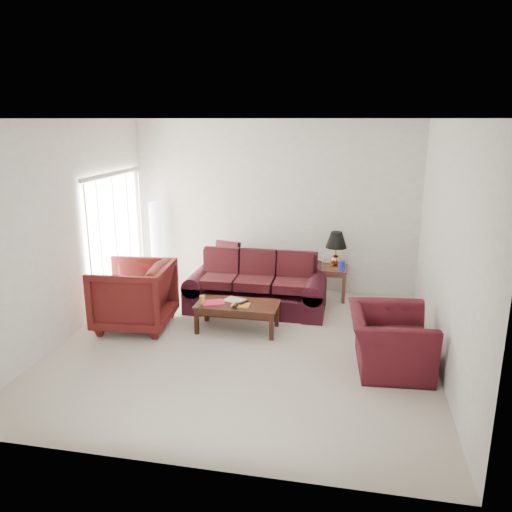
{
  "coord_description": "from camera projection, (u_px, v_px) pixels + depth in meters",
  "views": [
    {
      "loc": [
        1.37,
        -6.1,
        2.99
      ],
      "look_at": [
        0.0,
        0.85,
        1.05
      ],
      "focal_mm": 35.0,
      "sensor_mm": 36.0,
      "label": 1
    }
  ],
  "objects": [
    {
      "name": "picture_frame",
      "position": [
        327.0,
        259.0,
        8.73
      ],
      "size": [
        0.15,
        0.17,
        0.05
      ],
      "primitive_type": "cube",
      "rotation": [
        1.36,
        0.0,
        0.17
      ],
      "color": "#B8B8BD",
      "rests_on": "end_table"
    },
    {
      "name": "clock",
      "position": [
        318.0,
        264.0,
        8.42
      ],
      "size": [
        0.16,
        0.09,
        0.15
      ],
      "primitive_type": "cube",
      "rotation": [
        0.0,
        0.0,
        -0.22
      ],
      "color": "silver",
      "rests_on": "end_table"
    },
    {
      "name": "end_table",
      "position": [
        332.0,
        283.0,
        8.58
      ],
      "size": [
        0.54,
        0.54,
        0.56
      ],
      "primitive_type": null,
      "rotation": [
        0.0,
        0.0,
        -0.05
      ],
      "color": "#492F19",
      "rests_on": "ground"
    },
    {
      "name": "armchair_left",
      "position": [
        134.0,
        295.0,
        7.35
      ],
      "size": [
        1.15,
        1.13,
        0.98
      ],
      "primitive_type": "imported",
      "rotation": [
        0.0,
        0.0,
        -1.49
      ],
      "color": "#471110",
      "rests_on": "ground"
    },
    {
      "name": "remote_a",
      "position": [
        236.0,
        305.0,
        7.09
      ],
      "size": [
        0.06,
        0.18,
        0.02
      ],
      "primitive_type": "cube",
      "rotation": [
        0.0,
        0.0,
        -0.07
      ],
      "color": "black",
      "rests_on": "coffee_table"
    },
    {
      "name": "table_lamp",
      "position": [
        336.0,
        249.0,
        8.47
      ],
      "size": [
        0.39,
        0.39,
        0.61
      ],
      "primitive_type": null,
      "rotation": [
        0.0,
        0.0,
        0.09
      ],
      "color": "#B9743A",
      "rests_on": "end_table"
    },
    {
      "name": "floor_lamp",
      "position": [
        157.0,
        244.0,
        9.08
      ],
      "size": [
        0.27,
        0.27,
        1.59
      ],
      "primitive_type": null,
      "rotation": [
        0.0,
        0.0,
        0.03
      ],
      "color": "silver",
      "rests_on": "ground"
    },
    {
      "name": "magazine_white",
      "position": [
        235.0,
        300.0,
        7.34
      ],
      "size": [
        0.33,
        0.29,
        0.02
      ],
      "primitive_type": "cube",
      "rotation": [
        0.0,
        0.0,
        -0.34
      ],
      "color": "silver",
      "rests_on": "coffee_table"
    },
    {
      "name": "yellow_glass",
      "position": [
        202.0,
        300.0,
        7.21
      ],
      "size": [
        0.09,
        0.09,
        0.12
      ],
      "primitive_type": "cylinder",
      "rotation": [
        0.0,
        0.0,
        0.24
      ],
      "color": "gold",
      "rests_on": "coffee_table"
    },
    {
      "name": "coffee_table",
      "position": [
        237.0,
        317.0,
        7.29
      ],
      "size": [
        1.25,
        0.73,
        0.42
      ],
      "primitive_type": null,
      "rotation": [
        0.0,
        0.0,
        -0.12
      ],
      "color": "black",
      "rests_on": "ground"
    },
    {
      "name": "throw_pillow",
      "position": [
        227.0,
        254.0,
        8.74
      ],
      "size": [
        0.48,
        0.33,
        0.45
      ],
      "primitive_type": "cube",
      "rotation": [
        -0.21,
        0.0,
        -0.29
      ],
      "color": "black",
      "rests_on": "sofa"
    },
    {
      "name": "magazine_orange",
      "position": [
        241.0,
        305.0,
        7.15
      ],
      "size": [
        0.26,
        0.2,
        0.01
      ],
      "primitive_type": "cube",
      "rotation": [
        0.0,
        0.0,
        -0.03
      ],
      "color": "orange",
      "rests_on": "coffee_table"
    },
    {
      "name": "sofa",
      "position": [
        256.0,
        284.0,
        7.99
      ],
      "size": [
        2.25,
        1.04,
        0.91
      ],
      "primitive_type": null,
      "rotation": [
        0.0,
        0.0,
        0.04
      ],
      "color": "black",
      "rests_on": "ground"
    },
    {
      "name": "magazine_red",
      "position": [
        213.0,
        303.0,
        7.24
      ],
      "size": [
        0.38,
        0.34,
        0.02
      ],
      "primitive_type": "cube",
      "rotation": [
        0.0,
        0.0,
        0.44
      ],
      "color": "red",
      "rests_on": "coffee_table"
    },
    {
      "name": "blinds",
      "position": [
        117.0,
        240.0,
        8.21
      ],
      "size": [
        0.1,
        2.0,
        2.16
      ],
      "primitive_type": "cube",
      "color": "silver",
      "rests_on": "ground"
    },
    {
      "name": "floor",
      "position": [
        244.0,
        346.0,
        6.82
      ],
      "size": [
        5.0,
        5.0,
        0.0
      ],
      "primitive_type": "plane",
      "color": "beige",
      "rests_on": "ground"
    },
    {
      "name": "blue_canister",
      "position": [
        342.0,
        266.0,
        8.25
      ],
      "size": [
        0.15,
        0.15,
        0.18
      ],
      "primitive_type": "cylinder",
      "rotation": [
        0.0,
        0.0,
        -0.42
      ],
      "color": "#1928A7",
      "rests_on": "end_table"
    },
    {
      "name": "armchair_right",
      "position": [
        389.0,
        340.0,
        6.15
      ],
      "size": [
        1.06,
        1.19,
        0.73
      ],
      "primitive_type": "imported",
      "rotation": [
        0.0,
        0.0,
        1.64
      ],
      "color": "#3B0D15",
      "rests_on": "ground"
    },
    {
      "name": "remote_b",
      "position": [
        243.0,
        302.0,
        7.2
      ],
      "size": [
        0.13,
        0.17,
        0.02
      ],
      "primitive_type": "cube",
      "rotation": [
        0.0,
        0.0,
        -0.55
      ],
      "color": "black",
      "rests_on": "coffee_table"
    }
  ]
}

